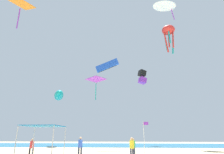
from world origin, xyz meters
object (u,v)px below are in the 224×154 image
(kite_delta_white, at_px, (164,4))
(person_rightmost, at_px, (132,146))
(canopy_tent, at_px, (44,127))
(banner_flag, at_px, (144,134))
(person_central, at_px, (32,146))
(kite_octopus_red, at_px, (168,31))
(kite_diamond_purple, at_px, (96,80))
(person_near_tent, at_px, (80,145))
(kite_inflatable_teal, at_px, (59,95))
(kite_parafoil_blue, at_px, (107,66))
(kite_diamond_orange, at_px, (21,5))
(kite_box_black, at_px, (142,77))
(person_leftmost, at_px, (133,145))

(kite_delta_white, bearing_deg, person_rightmost, 24.86)
(canopy_tent, height_order, banner_flag, banner_flag)
(person_central, xyz_separation_m, person_rightmost, (9.27, -0.47, 0.06))
(kite_octopus_red, bearing_deg, kite_delta_white, 173.08)
(person_central, height_order, kite_diamond_purple, kite_diamond_purple)
(person_near_tent, relative_size, kite_diamond_purple, 0.64)
(kite_inflatable_teal, bearing_deg, kite_delta_white, -144.28)
(kite_parafoil_blue, relative_size, kite_diamond_orange, 0.90)
(kite_diamond_purple, height_order, kite_box_black, kite_box_black)
(person_central, bearing_deg, kite_box_black, -122.25)
(kite_box_black, bearing_deg, person_near_tent, -45.11)
(person_rightmost, bearing_deg, person_leftmost, 42.91)
(person_central, xyz_separation_m, kite_diamond_orange, (-5.68, 3.08, 18.58))
(banner_flag, relative_size, kite_parafoil_blue, 0.83)
(person_central, bearing_deg, person_near_tent, -177.57)
(person_rightmost, bearing_deg, kite_diamond_purple, 86.40)
(kite_parafoil_blue, height_order, kite_octopus_red, kite_octopus_red)
(canopy_tent, relative_size, kite_diamond_orange, 0.64)
(person_central, height_order, banner_flag, banner_flag)
(person_near_tent, height_order, kite_delta_white, kite_delta_white)
(banner_flag, height_order, kite_inflatable_teal, kite_inflatable_teal)
(person_near_tent, distance_m, person_central, 4.48)
(kite_octopus_red, distance_m, kite_diamond_orange, 26.53)
(person_central, distance_m, kite_box_black, 31.08)
(kite_box_black, height_order, kite_octopus_red, kite_octopus_red)
(banner_flag, xyz_separation_m, kite_inflatable_teal, (-16.64, 16.26, 8.24))
(person_leftmost, relative_size, kite_octopus_red, 0.27)
(kite_octopus_red, bearing_deg, kite_diamond_orange, 127.48)
(kite_box_black, bearing_deg, person_central, -53.46)
(person_rightmost, distance_m, banner_flag, 5.49)
(kite_diamond_purple, relative_size, kite_box_black, 0.82)
(canopy_tent, height_order, kite_parafoil_blue, kite_parafoil_blue)
(kite_octopus_red, bearing_deg, person_central, 140.81)
(kite_diamond_orange, bearing_deg, canopy_tent, -94.33)
(kite_box_black, xyz_separation_m, kite_octopus_red, (4.90, -8.77, 6.61))
(kite_diamond_purple, distance_m, kite_octopus_red, 21.32)
(person_near_tent, distance_m, kite_inflatable_teal, 24.62)
(person_leftmost, bearing_deg, person_rightmost, -43.02)
(kite_box_black, bearing_deg, kite_inflatable_teal, -105.18)
(kite_parafoil_blue, bearing_deg, banner_flag, 130.92)
(canopy_tent, bearing_deg, kite_diamond_purple, 64.94)
(canopy_tent, xyz_separation_m, kite_delta_white, (13.36, 10.14, 19.58))
(person_near_tent, bearing_deg, kite_delta_white, -118.80)
(person_near_tent, relative_size, kite_box_black, 0.52)
(person_leftmost, height_order, kite_inflatable_teal, kite_inflatable_teal)
(kite_diamond_orange, bearing_deg, kite_inflatable_teal, 30.69)
(person_near_tent, bearing_deg, person_leftmost, -132.81)
(person_rightmost, relative_size, banner_flag, 0.50)
(canopy_tent, xyz_separation_m, kite_diamond_purple, (3.16, 6.77, 6.06))
(person_central, bearing_deg, kite_octopus_red, -142.99)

